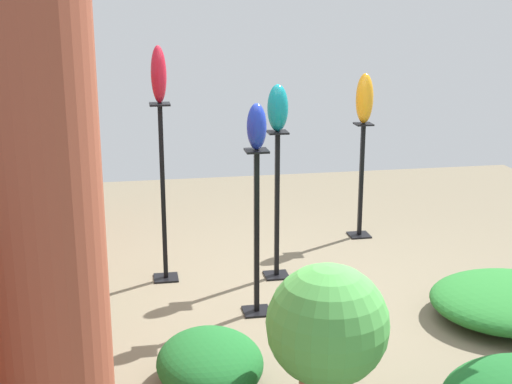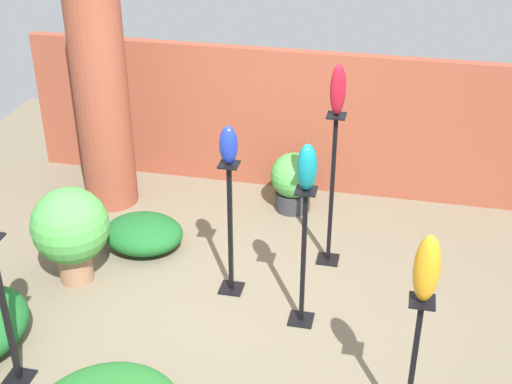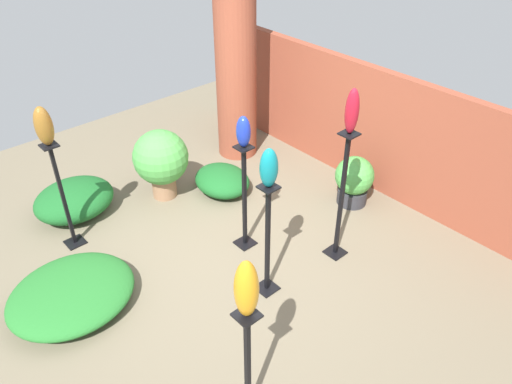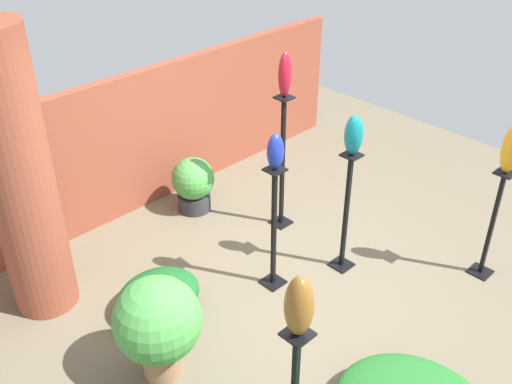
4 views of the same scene
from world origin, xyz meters
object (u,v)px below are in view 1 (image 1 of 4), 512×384
pedestal_ruby (163,200)px  art_vase_ruby (159,74)px  art_vase_amber (365,98)px  art_vase_cobalt (257,127)px  pedestal_cobalt (257,240)px  potted_plant_mid_left (49,270)px  potted_plant_front_left (327,330)px  brick_pillar (44,228)px  pedestal_teal (277,212)px  pedestal_amber (361,186)px  art_vase_teal (278,108)px

pedestal_ruby → art_vase_ruby: art_vase_ruby is taller
art_vase_amber → art_vase_cobalt: size_ratio=1.43×
pedestal_cobalt → potted_plant_mid_left: pedestal_cobalt is taller
pedestal_cobalt → potted_plant_mid_left: (0.28, 1.50, -0.23)m
art_vase_ruby → potted_plant_front_left: art_vase_ruby is taller
brick_pillar → pedestal_teal: 2.85m
pedestal_teal → art_vase_cobalt: bearing=156.6°
art_vase_ruby → art_vase_cobalt: art_vase_ruby is taller
pedestal_amber → art_vase_cobalt: bearing=139.9°
brick_pillar → pedestal_cobalt: 2.17m
brick_pillar → potted_plant_mid_left: size_ratio=4.06×
brick_pillar → art_vase_teal: 2.77m
art_vase_cobalt → potted_plant_front_left: (-1.39, -0.14, -0.87)m
pedestal_ruby → potted_plant_mid_left: size_ratio=2.34×
pedestal_ruby → pedestal_cobalt: size_ratio=1.19×
art_vase_amber → pedestal_cobalt: bearing=139.9°
pedestal_teal → pedestal_cobalt: bearing=156.6°
brick_pillar → art_vase_ruby: (2.40, -0.64, 0.42)m
pedestal_cobalt → potted_plant_front_left: bearing=-174.2°
pedestal_cobalt → pedestal_ruby: bearing=39.2°
pedestal_amber → art_vase_teal: (-0.87, 1.01, 0.91)m
pedestal_cobalt → art_vase_teal: bearing=-23.4°
brick_pillar → pedestal_cobalt: bearing=-37.8°
pedestal_amber → pedestal_teal: bearing=130.9°
pedestal_ruby → pedestal_teal: 0.93m
pedestal_amber → art_vase_ruby: 2.38m
pedestal_amber → art_vase_teal: bearing=130.9°
pedestal_ruby → art_vase_amber: art_vase_amber is taller
pedestal_ruby → potted_plant_front_left: 2.30m
pedestal_teal → potted_plant_mid_left: bearing=102.1°
brick_pillar → art_vase_cobalt: brick_pillar is taller
potted_plant_front_left → art_vase_teal: bearing=-4.1°
art_vase_teal → potted_plant_front_left: (-2.05, 0.15, -0.89)m
pedestal_teal → pedestal_cobalt: (-0.66, 0.29, 0.00)m
pedestal_cobalt → art_vase_teal: 1.12m
art_vase_ruby → potted_plant_front_left: 2.57m
art_vase_cobalt → pedestal_cobalt: bearing=63.4°
art_vase_teal → art_vase_cobalt: art_vase_teal is taller
pedestal_teal → art_vase_amber: bearing=-49.1°
pedestal_teal → potted_plant_front_left: bearing=175.9°
pedestal_amber → pedestal_teal: 1.33m
pedestal_ruby → art_vase_ruby: bearing=135.0°
pedestal_cobalt → pedestal_amber: bearing=-40.1°
pedestal_cobalt → art_vase_cobalt: size_ratio=3.79×
brick_pillar → pedestal_amber: brick_pillar is taller
potted_plant_mid_left → art_vase_ruby: bearing=-60.7°
art_vase_ruby → potted_plant_mid_left: bearing=119.3°
pedestal_cobalt → art_vase_teal: (0.66, -0.29, 0.85)m
pedestal_ruby → potted_plant_mid_left: bearing=119.3°
brick_pillar → pedestal_amber: 4.14m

